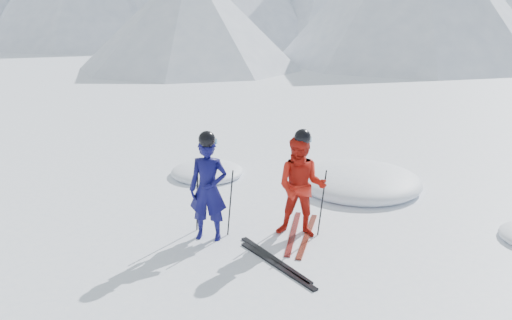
% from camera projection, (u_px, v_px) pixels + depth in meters
% --- Properties ---
extents(ground, '(160.00, 160.00, 0.00)m').
position_uv_depth(ground, '(357.00, 255.00, 8.05)').
color(ground, white).
rests_on(ground, ground).
extents(skier_blue, '(0.69, 0.55, 1.65)m').
position_uv_depth(skier_blue, '(208.00, 189.00, 8.39)').
color(skier_blue, '#0C0C49').
rests_on(skier_blue, ground).
extents(skier_red, '(0.93, 0.80, 1.65)m').
position_uv_depth(skier_red, '(301.00, 187.00, 8.49)').
color(skier_red, '#B5190E').
rests_on(skier_red, ground).
extents(pole_blue_left, '(0.11, 0.08, 1.09)m').
position_uv_depth(pole_blue_left, '(197.00, 200.00, 8.72)').
color(pole_blue_left, black).
rests_on(pole_blue_left, ground).
extents(pole_blue_right, '(0.11, 0.07, 1.10)m').
position_uv_depth(pole_blue_right, '(230.00, 203.00, 8.58)').
color(pole_blue_right, black).
rests_on(pole_blue_right, ground).
extents(pole_red_left, '(0.11, 0.09, 1.10)m').
position_uv_depth(pole_red_left, '(289.00, 195.00, 8.91)').
color(pole_red_left, black).
rests_on(pole_red_left, ground).
extents(pole_red_right, '(0.11, 0.08, 1.10)m').
position_uv_depth(pole_red_right, '(322.00, 203.00, 8.58)').
color(pole_red_right, black).
rests_on(pole_red_right, ground).
extents(ski_worn_left, '(0.54, 1.66, 0.03)m').
position_uv_depth(ski_worn_left, '(293.00, 233.00, 8.78)').
color(ski_worn_left, black).
rests_on(ski_worn_left, ground).
extents(ski_worn_right, '(0.43, 1.68, 0.03)m').
position_uv_depth(ski_worn_right, '(307.00, 236.00, 8.68)').
color(ski_worn_right, black).
rests_on(ski_worn_right, ground).
extents(ski_loose_a, '(1.50, 0.97, 0.03)m').
position_uv_depth(ski_loose_a, '(274.00, 259.00, 7.90)').
color(ski_loose_a, black).
rests_on(ski_loose_a, ground).
extents(ski_loose_b, '(1.52, 0.92, 0.03)m').
position_uv_depth(ski_loose_b, '(277.00, 265.00, 7.73)').
color(ski_loose_b, black).
rests_on(ski_loose_b, ground).
extents(snow_lumps, '(7.76, 3.09, 0.55)m').
position_uv_depth(snow_lumps, '(342.00, 188.00, 10.86)').
color(snow_lumps, white).
rests_on(snow_lumps, ground).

